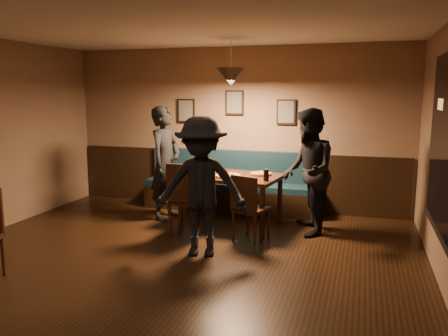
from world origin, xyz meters
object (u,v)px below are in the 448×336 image
diner_left (165,163)px  diner_front (201,187)px  dining_table (231,200)px  chair_near_left (189,199)px  tabasco_bottle (266,173)px  booth_bench (230,182)px  diner_right (308,172)px  soda_glass (266,175)px  chair_near_right (251,208)px

diner_left → diner_front: bearing=-134.1°
dining_table → chair_near_left: bearing=-116.9°
diner_front → tabasco_bottle: 1.43m
booth_bench → diner_right: diner_right is taller
chair_near_left → soda_glass: size_ratio=6.43×
dining_table → booth_bench: bearing=115.1°
booth_bench → chair_near_right: booth_bench is taller
chair_near_right → diner_left: size_ratio=0.51×
booth_bench → dining_table: booth_bench is taller
chair_near_left → tabasco_bottle: (0.99, 0.63, 0.31)m
diner_front → diner_right: bearing=36.0°
dining_table → chair_near_left: chair_near_left is taller
diner_front → soda_glass: bearing=47.9°
diner_right → diner_front: (-1.16, -1.27, -0.04)m
booth_bench → soda_glass: size_ratio=18.17×
dining_table → diner_left: size_ratio=0.81×
soda_glass → diner_right: bearing=23.9°
chair_near_right → booth_bench: bearing=136.3°
diner_left → booth_bench: bearing=-40.9°
chair_near_left → soda_glass: chair_near_left is taller
booth_bench → diner_front: 2.23m
diner_front → soda_glass: size_ratio=10.55×
tabasco_bottle → chair_near_right: bearing=-97.2°
booth_bench → dining_table: size_ratio=2.03×
chair_near_right → diner_left: 1.79m
soda_glass → booth_bench: bearing=127.1°
diner_left → tabasco_bottle: size_ratio=16.82×
soda_glass → chair_near_right: bearing=-115.1°
dining_table → chair_near_left: 0.79m
booth_bench → diner_front: size_ratio=1.72×
diner_front → diner_left: bearing=116.9°
chair_near_right → soda_glass: soda_glass is taller
diner_left → diner_right: size_ratio=1.00×
chair_near_left → soda_glass: (1.05, 0.33, 0.34)m
chair_near_left → diner_right: (1.61, 0.57, 0.38)m
dining_table → tabasco_bottle: bearing=6.5°
chair_near_right → soda_glass: size_ratio=5.62×
tabasco_bottle → soda_glass: bearing=-77.9°
dining_table → diner_right: 1.27m
booth_bench → diner_front: bearing=-82.9°
diner_left → soda_glass: bearing=-95.4°
chair_near_right → diner_left: bearing=176.0°
dining_table → diner_right: diner_right is taller
diner_left → diner_right: bearing=-86.2°
chair_near_right → tabasco_bottle: size_ratio=8.63×
dining_table → chair_near_left: (-0.44, -0.64, 0.14)m
diner_left → chair_near_right: bearing=-106.1°
diner_right → dining_table: bearing=-107.7°
chair_near_left → diner_left: 1.06m
diner_left → tabasco_bottle: 1.67m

